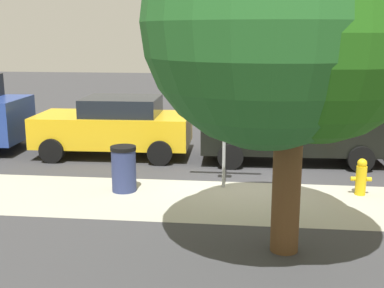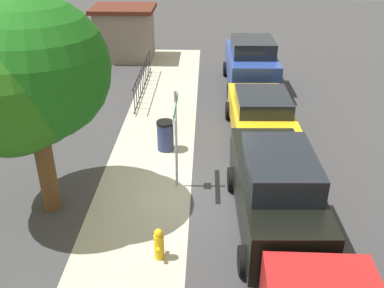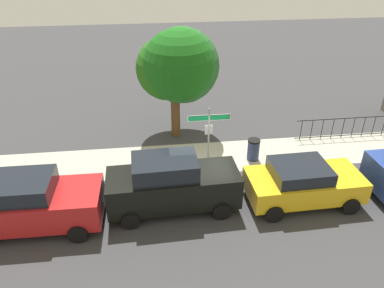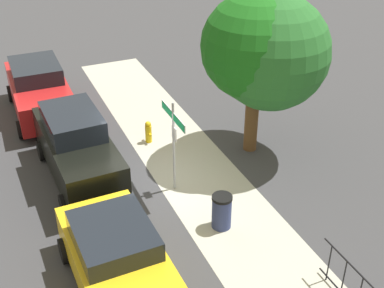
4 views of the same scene
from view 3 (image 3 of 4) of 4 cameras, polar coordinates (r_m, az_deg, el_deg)
ground_plane at (r=15.50m, az=1.06°, el=-4.69°), size 60.00×60.00×0.00m
sidewalk_strip at (r=16.91m, az=7.18°, el=-1.70°), size 24.00×2.60×0.00m
street_sign at (r=14.89m, az=2.62°, el=2.53°), size 1.71×0.07×2.82m
shade_tree at (r=17.25m, az=-2.32°, el=11.92°), size 3.88×3.86×5.27m
car_red at (r=13.57m, az=-23.86°, el=-8.33°), size 4.66×2.18×1.93m
car_black at (r=13.15m, az=-3.11°, el=-6.24°), size 4.70×2.04×2.13m
car_yellow at (r=14.19m, az=16.79°, el=-5.72°), size 4.22×2.20×1.61m
iron_fence at (r=19.52m, az=22.99°, el=2.41°), size 5.30×0.04×1.07m
fire_hydrant at (r=15.69m, az=-8.07°, el=-2.87°), size 0.42×0.22×0.78m
trash_bin at (r=16.47m, az=9.47°, el=-0.84°), size 0.55×0.55×0.98m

